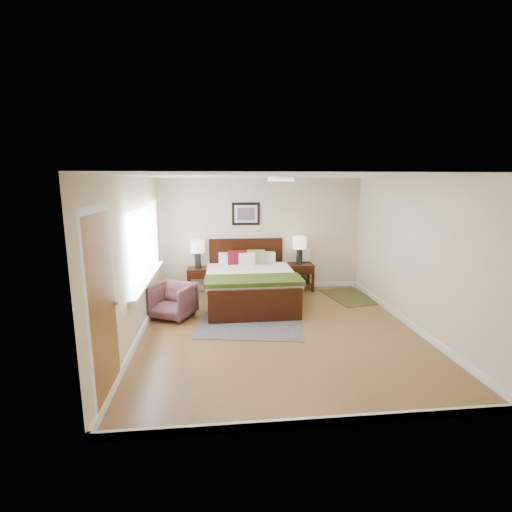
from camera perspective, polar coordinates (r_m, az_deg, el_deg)
name	(u,v)px	position (r m, az deg, el deg)	size (l,w,h in m)	color
floor	(279,330)	(6.28, 3.55, -11.29)	(5.00, 5.00, 0.00)	brown
back_wall	(261,235)	(8.35, 0.83, 3.32)	(4.50, 0.04, 2.50)	beige
front_wall	(324,309)	(3.56, 10.48, -7.96)	(4.50, 0.04, 2.50)	beige
left_wall	(135,259)	(5.97, -18.13, -0.48)	(0.04, 5.00, 2.50)	beige
right_wall	(414,253)	(6.67, 23.13, 0.36)	(0.04, 5.00, 2.50)	beige
ceiling	(281,176)	(5.80, 3.85, 12.16)	(4.50, 5.00, 0.02)	white
window	(147,244)	(6.61, -16.49, 1.83)	(0.11, 2.72, 1.32)	silver
door	(103,308)	(4.37, -22.47, -7.45)	(0.06, 1.00, 2.18)	silver
ceil_fixture	(281,178)	(5.80, 3.85, 11.81)	(0.44, 0.44, 0.08)	white
bed	(250,278)	(7.43, -0.91, -3.34)	(1.77, 2.14, 1.15)	black
wall_art	(246,214)	(8.24, -1.57, 6.49)	(0.62, 0.05, 0.50)	black
nightstand_left	(198,274)	(8.22, -8.88, -2.70)	(0.47, 0.43, 0.56)	black
nightstand_right	(299,274)	(8.43, 6.63, -2.78)	(0.61, 0.46, 0.61)	black
lamp_left	(198,249)	(8.12, -8.99, 1.02)	(0.30, 0.30, 0.61)	black
lamp_right	(300,246)	(8.30, 6.71, 1.61)	(0.30, 0.30, 0.61)	black
armchair	(173,301)	(6.87, -12.62, -6.77)	(0.67, 0.69, 0.62)	brown
rug_persian	(253,313)	(7.02, -0.43, -8.74)	(1.76, 2.49, 0.01)	#0E1546
rug_navy	(349,297)	(8.22, 14.18, -6.07)	(0.84, 1.27, 0.01)	black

